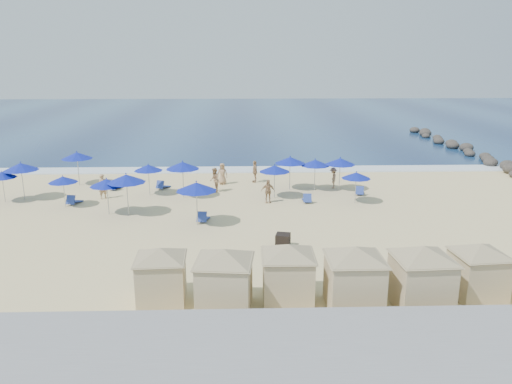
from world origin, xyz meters
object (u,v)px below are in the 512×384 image
(umbrella_3, at_px, (107,183))
(umbrella_13, at_px, (21,167))
(trash_bin, at_px, (283,241))
(umbrella_11, at_px, (356,175))
(umbrella_12, at_px, (126,179))
(umbrella_5, at_px, (183,165))
(umbrella_10, at_px, (315,163))
(umbrella_1, at_px, (63,179))
(umbrella_0, at_px, (2,175))
(beachgoer_5, at_px, (255,171))
(beachgoer_3, at_px, (333,178))
(umbrella_9, at_px, (340,161))
(beachgoer_2, at_px, (268,191))
(umbrella_4, at_px, (148,168))
(beachgoer_0, at_px, (103,186))
(beachgoer_4, at_px, (222,174))
(umbrella_8, at_px, (275,169))
(cabana_1, at_px, (224,272))
(umbrella_6, at_px, (196,187))
(beachgoer_1, at_px, (214,180))
(cabana_0, at_px, (161,268))
(umbrella_2, at_px, (77,155))
(umbrella_7, at_px, (290,160))
(rock_jetty, at_px, (457,147))
(cabana_2, at_px, (288,265))
(cabana_4, at_px, (422,269))
(cabana_5, at_px, (479,263))
(cabana_3, at_px, (355,269))

(umbrella_3, xyz_separation_m, umbrella_13, (-6.81, 3.65, 0.28))
(trash_bin, relative_size, umbrella_11, 0.32)
(umbrella_12, bearing_deg, umbrella_3, 171.84)
(umbrella_5, xyz_separation_m, umbrella_10, (9.62, 1.70, -0.22))
(umbrella_11, bearing_deg, umbrella_1, -179.21)
(umbrella_0, xyz_separation_m, beachgoer_5, (17.45, 5.20, -1.06))
(umbrella_1, xyz_separation_m, beachgoer_3, (18.81, 4.41, -1.09))
(umbrella_9, height_order, beachgoer_2, umbrella_9)
(umbrella_9, bearing_deg, umbrella_4, -176.58)
(umbrella_10, relative_size, umbrella_12, 0.89)
(umbrella_0, height_order, beachgoer_0, umbrella_0)
(umbrella_0, distance_m, beachgoer_4, 15.61)
(umbrella_9, height_order, beachgoer_3, umbrella_9)
(umbrella_8, relative_size, umbrella_11, 1.10)
(cabana_1, height_order, umbrella_6, cabana_1)
(umbrella_4, relative_size, beachgoer_1, 1.29)
(cabana_1, relative_size, umbrella_8, 1.80)
(umbrella_3, bearing_deg, cabana_0, -66.55)
(cabana_0, xyz_separation_m, umbrella_2, (-9.44, 19.72, 0.87))
(umbrella_7, xyz_separation_m, beachgoer_4, (-5.14, 1.85, -1.42))
(umbrella_6, xyz_separation_m, beachgoer_0, (-7.12, 6.04, -1.48))
(rock_jetty, xyz_separation_m, cabana_2, (-21.62, -34.13, 1.20))
(umbrella_10, height_order, umbrella_13, umbrella_13)
(umbrella_2, relative_size, umbrella_5, 1.00)
(cabana_4, distance_m, umbrella_13, 27.71)
(rock_jetty, height_order, umbrella_4, umbrella_4)
(umbrella_4, bearing_deg, umbrella_11, -10.08)
(umbrella_8, distance_m, umbrella_13, 17.62)
(rock_jetty, xyz_separation_m, beachgoer_2, (-21.65, -19.74, 0.46))
(umbrella_10, xyz_separation_m, beachgoer_0, (-15.26, -1.79, -1.23))
(umbrella_12, relative_size, beachgoer_5, 1.57)
(umbrella_5, xyz_separation_m, beachgoer_3, (11.13, 2.36, -1.55))
(cabana_5, bearing_deg, umbrella_11, 97.88)
(rock_jetty, height_order, beachgoer_3, beachgoer_3)
(cabana_3, bearing_deg, rock_jetty, 61.27)
(cabana_2, xyz_separation_m, beachgoer_0, (-11.61, 15.77, -0.67))
(cabana_4, bearing_deg, umbrella_5, 124.10)
(beachgoer_0, bearing_deg, umbrella_10, -29.62)
(umbrella_10, distance_m, umbrella_11, 4.18)
(rock_jetty, bearing_deg, beachgoer_4, -149.92)
(umbrella_8, relative_size, umbrella_12, 0.90)
(cabana_2, xyz_separation_m, umbrella_0, (-18.20, 15.09, 0.38))
(umbrella_7, xyz_separation_m, beachgoer_1, (-5.65, -0.47, -1.36))
(umbrella_4, height_order, beachgoer_3, umbrella_4)
(trash_bin, bearing_deg, umbrella_8, 102.47)
(rock_jetty, xyz_separation_m, umbrella_13, (-38.74, -18.44, 2.01))
(umbrella_0, relative_size, umbrella_9, 0.87)
(cabana_5, distance_m, umbrella_10, 17.97)
(cabana_4, distance_m, umbrella_0, 28.24)
(umbrella_4, bearing_deg, umbrella_5, -17.13)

